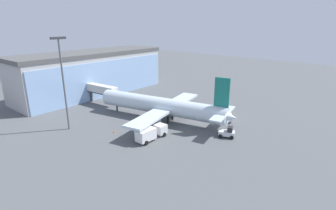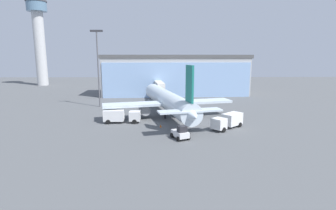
# 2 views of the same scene
# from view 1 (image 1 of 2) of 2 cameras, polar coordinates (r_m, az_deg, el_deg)

# --- Properties ---
(ground) EXTENTS (240.00, 240.00, 0.00)m
(ground) POSITION_cam_1_polar(r_m,az_deg,el_deg) (61.57, 5.66, -4.07)
(ground) COLOR #545659
(terminal_building) EXTENTS (50.68, 17.32, 13.76)m
(terminal_building) POSITION_cam_1_polar(r_m,az_deg,el_deg) (89.81, -16.16, 6.78)
(terminal_building) COLOR #B2B2B2
(terminal_building) RESTS_ON ground
(jet_bridge) EXTENTS (3.61, 12.01, 5.60)m
(jet_bridge) POSITION_cam_1_polar(r_m,az_deg,el_deg) (77.32, -14.47, 3.24)
(jet_bridge) COLOR beige
(jet_bridge) RESTS_ON ground
(apron_light_mast) EXTENTS (3.20, 0.40, 19.87)m
(apron_light_mast) POSITION_cam_1_polar(r_m,az_deg,el_deg) (59.11, -21.91, 5.66)
(apron_light_mast) COLOR #59595E
(apron_light_mast) RESTS_ON ground
(airplane) EXTENTS (28.67, 35.97, 11.83)m
(airplane) POSITION_cam_1_polar(r_m,az_deg,el_deg) (62.34, -1.20, -0.24)
(airplane) COLOR silver
(airplane) RESTS_ON ground
(catering_truck) EXTENTS (7.34, 2.61, 2.65)m
(catering_truck) POSITION_cam_1_polar(r_m,az_deg,el_deg) (52.83, -3.79, -6.07)
(catering_truck) COLOR silver
(catering_truck) RESTS_ON ground
(fuel_truck) EXTENTS (6.91, 6.50, 2.65)m
(fuel_truck) POSITION_cam_1_polar(r_m,az_deg,el_deg) (65.68, 12.08, -1.62)
(fuel_truck) COLOR silver
(fuel_truck) RESTS_ON ground
(baggage_cart) EXTENTS (2.23, 3.10, 1.50)m
(baggage_cart) POSITION_cam_1_polar(r_m,az_deg,el_deg) (66.59, 4.14, -1.88)
(baggage_cart) COLOR slate
(baggage_cart) RESTS_ON ground
(pushback_tug) EXTENTS (3.23, 3.66, 2.30)m
(pushback_tug) POSITION_cam_1_polar(r_m,az_deg,el_deg) (55.39, 12.76, -5.89)
(pushback_tug) COLOR silver
(pushback_tug) RESTS_ON ground
(safety_cone_nose) EXTENTS (0.36, 0.36, 0.55)m
(safety_cone_nose) POSITION_cam_1_polar(r_m,az_deg,el_deg) (56.69, 4.72, -5.70)
(safety_cone_nose) COLOR orange
(safety_cone_nose) RESTS_ON ground
(safety_cone_wingtip) EXTENTS (0.36, 0.36, 0.55)m
(safety_cone_wingtip) POSITION_cam_1_polar(r_m,az_deg,el_deg) (57.44, -11.69, -5.71)
(safety_cone_wingtip) COLOR orange
(safety_cone_wingtip) RESTS_ON ground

